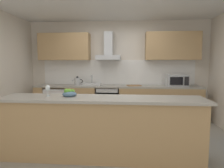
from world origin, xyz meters
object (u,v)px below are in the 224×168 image
at_px(microwave, 177,80).
at_px(range_hood, 108,51).
at_px(fruit_bowl, 69,94).
at_px(refrigerator, 58,103).
at_px(sink, 91,84).
at_px(kettle, 77,81).
at_px(wine_glass, 48,88).
at_px(chopping_board, 134,85).
at_px(oven, 108,102).

xyz_separation_m(microwave, range_hood, (-1.73, 0.16, 0.74)).
bearing_deg(fruit_bowl, microwave, 43.44).
height_order(refrigerator, microwave, microwave).
relative_size(microwave, sink, 1.00).
distance_m(kettle, wine_glass, 2.01).
relative_size(range_hood, chopping_board, 2.12).
relative_size(wine_glass, chopping_board, 0.52).
distance_m(refrigerator, sink, 1.03).
xyz_separation_m(refrigerator, range_hood, (1.35, 0.13, 1.36)).
distance_m(microwave, sink, 2.18).
bearing_deg(sink, microwave, -1.02).
distance_m(range_hood, chopping_board, 1.11).
relative_size(refrigerator, kettle, 2.94).
distance_m(oven, sink, 0.65).
distance_m(wine_glass, chopping_board, 2.47).
relative_size(sink, fruit_bowl, 2.27).
distance_m(oven, microwave, 1.83).
xyz_separation_m(oven, fruit_bowl, (-0.40, -2.04, 0.54)).
relative_size(sink, wine_glass, 2.81).
height_order(kettle, fruit_bowl, kettle).
distance_m(refrigerator, range_hood, 1.92).
height_order(microwave, sink, microwave).
xyz_separation_m(wine_glass, fruit_bowl, (0.35, -0.00, -0.08)).
distance_m(kettle, fruit_bowl, 2.05).
distance_m(sink, range_hood, 0.98).
bearing_deg(chopping_board, microwave, -0.22).
distance_m(kettle, chopping_board, 1.47).
bearing_deg(fruit_bowl, chopping_board, 62.25).
bearing_deg(chopping_board, kettle, -179.61).
height_order(refrigerator, range_hood, range_hood).
height_order(oven, refrigerator, oven).
xyz_separation_m(microwave, wine_glass, (-2.48, -2.02, 0.03)).
bearing_deg(refrigerator, wine_glass, -73.44).
relative_size(refrigerator, microwave, 1.70).
bearing_deg(microwave, sink, 178.98).
bearing_deg(kettle, oven, 2.42).
distance_m(refrigerator, wine_glass, 2.23).
height_order(kettle, chopping_board, kettle).
bearing_deg(kettle, range_hood, 11.59).
relative_size(microwave, kettle, 1.73).
height_order(sink, range_hood, range_hood).
distance_m(refrigerator, fruit_bowl, 2.33).
height_order(fruit_bowl, chopping_board, fruit_bowl).
bearing_deg(fruit_bowl, wine_glass, 179.83).
relative_size(refrigerator, range_hood, 1.18).
xyz_separation_m(microwave, fruit_bowl, (-2.13, -2.02, -0.05)).
bearing_deg(oven, range_hood, 90.00).
bearing_deg(wine_glass, microwave, 39.12).
height_order(microwave, chopping_board, microwave).
bearing_deg(kettle, sink, 7.30).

